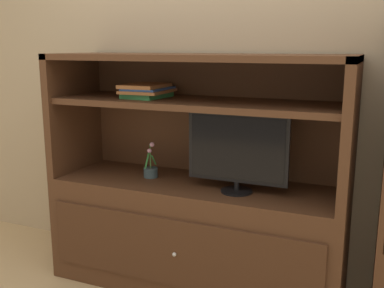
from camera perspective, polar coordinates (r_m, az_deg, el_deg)
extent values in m
cube|color=tan|center=(2.94, 3.13, 10.88)|extent=(6.00, 0.10, 2.80)
cube|color=#4C2D1C|center=(2.85, 0.40, -11.29)|extent=(1.77, 0.55, 0.66)
cube|color=#462A19|center=(2.61, -2.11, -13.60)|extent=(1.63, 0.02, 0.40)
sphere|color=silver|center=(2.60, -2.24, -13.72)|extent=(0.02, 0.02, 0.02)
cube|color=#4C2D1C|center=(3.08, -14.54, 3.91)|extent=(0.05, 0.55, 0.76)
cube|color=#4C2D1C|center=(2.45, 19.32, 1.55)|extent=(0.05, 0.55, 0.76)
cube|color=#4C2D1C|center=(2.89, 2.48, 3.77)|extent=(1.77, 0.02, 0.76)
cube|color=#4C2D1C|center=(2.61, 0.44, 10.88)|extent=(1.77, 0.55, 0.04)
cube|color=#4C2D1C|center=(2.63, 0.43, 5.17)|extent=(1.67, 0.50, 0.04)
cylinder|color=black|center=(2.58, 5.63, -5.91)|extent=(0.18, 0.18, 0.01)
cylinder|color=black|center=(2.57, 5.64, -5.27)|extent=(0.03, 0.03, 0.05)
cube|color=black|center=(2.51, 5.75, -0.51)|extent=(0.58, 0.02, 0.39)
cube|color=black|center=(2.50, 5.65, -0.57)|extent=(0.53, 0.00, 0.35)
cylinder|color=#384C56|center=(2.86, -5.23, -3.58)|extent=(0.09, 0.09, 0.06)
cylinder|color=#3D6B33|center=(2.83, -5.27, -1.48)|extent=(0.01, 0.01, 0.15)
cube|color=#2D7A38|center=(2.83, -4.83, -2.04)|extent=(0.03, 0.08, 0.08)
cube|color=#2D7A38|center=(2.85, -5.65, -1.98)|extent=(0.01, 0.06, 0.10)
sphere|color=#DB9EC6|center=(2.81, -5.06, -0.07)|extent=(0.03, 0.03, 0.03)
sphere|color=#DB9EC6|center=(2.81, -5.40, -0.85)|extent=(0.03, 0.03, 0.03)
cube|color=#338C4C|center=(2.77, -5.67, 6.16)|extent=(0.23, 0.29, 0.03)
cube|color=#A56638|center=(2.76, -5.57, 6.65)|extent=(0.25, 0.33, 0.02)
cube|color=#2D519E|center=(2.77, -5.53, 6.97)|extent=(0.23, 0.31, 0.01)
cube|color=#A56638|center=(2.78, -5.93, 7.32)|extent=(0.23, 0.31, 0.02)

